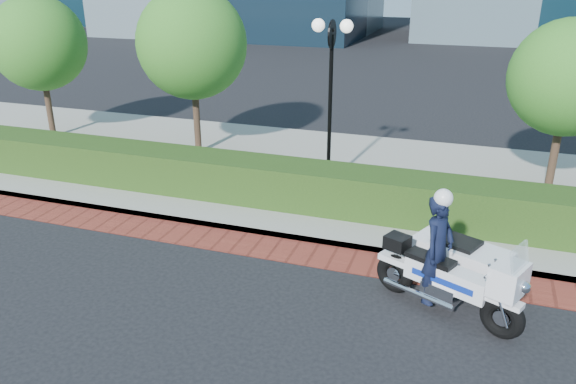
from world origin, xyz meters
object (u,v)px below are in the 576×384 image
(lamppost, at_px, (331,78))
(tree_b, at_px, (192,44))
(tree_a, at_px, (39,44))
(police_motorcycle, at_px, (452,263))
(tree_c, at_px, (568,78))

(lamppost, relative_size, tree_b, 0.86)
(tree_a, bearing_deg, police_motorcycle, -23.55)
(police_motorcycle, bearing_deg, lamppost, 151.30)
(tree_b, height_order, police_motorcycle, tree_b)
(lamppost, height_order, tree_a, tree_a)
(tree_c, bearing_deg, lamppost, -166.70)
(lamppost, distance_m, tree_a, 10.09)
(lamppost, height_order, police_motorcycle, lamppost)
(tree_b, bearing_deg, police_motorcycle, -36.42)
(lamppost, relative_size, tree_c, 0.98)
(lamppost, xyz_separation_m, tree_c, (5.50, 1.30, 0.09))
(police_motorcycle, bearing_deg, tree_c, 94.86)
(tree_c, bearing_deg, tree_a, 180.00)
(tree_a, xyz_separation_m, tree_b, (5.50, 0.00, 0.21))
(tree_a, distance_m, police_motorcycle, 14.86)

